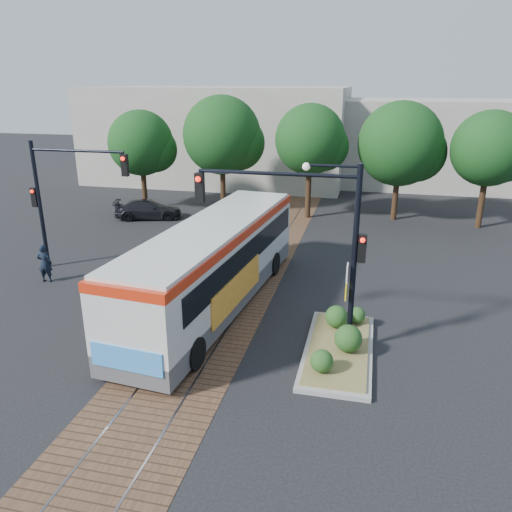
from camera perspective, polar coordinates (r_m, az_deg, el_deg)
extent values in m
plane|color=black|center=(18.71, -5.32, -7.71)|extent=(120.00, 120.00, 0.00)
cube|color=brown|center=(22.18, -2.09, -3.13)|extent=(3.60, 40.00, 0.01)
cube|color=slate|center=(22.37, -3.95, -2.94)|extent=(0.06, 40.00, 0.01)
cube|color=slate|center=(22.00, -0.20, -3.28)|extent=(0.06, 40.00, 0.01)
cylinder|color=#382314|center=(36.01, -12.65, 7.61)|extent=(0.36, 0.36, 2.86)
sphere|color=#103512|center=(35.53, -13.02, 12.48)|extent=(4.40, 4.40, 4.40)
cylinder|color=#382314|center=(34.74, -3.79, 7.84)|extent=(0.36, 0.36, 3.12)
sphere|color=#103512|center=(34.21, -3.93, 13.61)|extent=(5.20, 5.20, 5.20)
cylinder|color=#382314|center=(32.71, 5.99, 7.29)|extent=(0.36, 0.36, 3.39)
sphere|color=#103512|center=(32.18, 6.20, 13.12)|extent=(4.40, 4.40, 4.40)
cylinder|color=#382314|center=(33.35, 15.62, 6.45)|extent=(0.36, 0.36, 2.86)
sphere|color=#103512|center=(32.80, 16.16, 12.20)|extent=(5.20, 5.20, 5.20)
cylinder|color=#382314|center=(33.15, 24.36, 5.59)|extent=(0.36, 0.36, 3.12)
sphere|color=#103512|center=(32.63, 25.14, 11.06)|extent=(4.40, 4.40, 4.40)
cube|color=#ADA899|center=(45.99, -4.02, 13.74)|extent=(22.00, 12.00, 8.00)
cube|color=#ADA899|center=(46.49, 21.67, 11.90)|extent=(18.00, 10.00, 7.00)
cube|color=#4E4E51|center=(19.94, -4.68, -4.08)|extent=(3.83, 12.76, 0.73)
cube|color=silver|center=(19.44, -4.79, -0.40)|extent=(3.85, 12.76, 1.99)
cube|color=black|center=(19.61, -4.45, 0.76)|extent=(3.79, 11.52, 0.94)
cube|color=red|center=(19.08, -4.89, 2.86)|extent=(3.89, 12.77, 0.31)
cube|color=silver|center=(19.02, -4.90, 3.46)|extent=(3.73, 12.34, 0.15)
cube|color=black|center=(14.32, -14.63, -6.69)|extent=(1.68, 0.29, 0.94)
cube|color=#378BDD|center=(14.77, -14.60, -11.36)|extent=(2.30, 0.29, 0.73)
cube|color=orange|center=(18.28, -2.11, -3.77)|extent=(0.52, 4.70, 1.15)
cylinder|color=black|center=(16.95, -14.59, -9.36)|extent=(0.47, 1.08, 1.05)
cylinder|color=black|center=(15.86, -7.12, -10.96)|extent=(0.47, 1.08, 1.05)
cylinder|color=black|center=(23.80, -3.57, -0.21)|extent=(0.47, 1.08, 1.05)
cylinder|color=black|center=(23.04, 1.98, -0.86)|extent=(0.47, 1.08, 1.05)
cube|color=gray|center=(17.00, 9.39, -10.60)|extent=(2.20, 5.20, 0.15)
cube|color=olive|center=(16.94, 9.42, -10.26)|extent=(1.90, 4.80, 0.08)
sphere|color=#1E4719|center=(15.39, 7.53, -11.76)|extent=(0.70, 0.70, 0.70)
sphere|color=#1E4719|center=(16.52, 10.51, -9.20)|extent=(0.90, 0.90, 0.90)
sphere|color=#1E4719|center=(17.99, 9.19, -6.81)|extent=(0.80, 0.80, 0.80)
sphere|color=#1E4719|center=(18.46, 11.47, -6.59)|extent=(0.60, 0.60, 0.60)
cylinder|color=black|center=(15.86, 11.14, -0.44)|extent=(0.18, 0.18, 6.00)
cylinder|color=black|center=(15.46, 2.37, 9.38)|extent=(5.00, 0.12, 0.12)
cube|color=black|center=(16.21, -6.45, 7.77)|extent=(0.28, 0.22, 0.95)
sphere|color=#FF190C|center=(16.02, -6.66, 8.72)|extent=(0.18, 0.18, 0.18)
cube|color=black|center=(15.73, 12.04, 0.87)|extent=(0.26, 0.20, 0.90)
sphere|color=#FF190C|center=(15.51, 12.10, 1.77)|extent=(0.16, 0.16, 0.16)
cube|color=white|center=(15.89, 10.38, -1.89)|extent=(0.04, 0.45, 0.55)
cube|color=yellow|center=(16.14, 10.24, -4.04)|extent=(0.04, 0.45, 0.45)
cylinder|color=black|center=(15.18, 8.80, 10.14)|extent=(1.60, 0.08, 0.08)
sphere|color=silver|center=(15.27, 5.75, 10.13)|extent=(0.24, 0.24, 0.24)
cylinder|color=black|center=(25.37, -23.46, 5.27)|extent=(0.18, 0.18, 6.00)
cylinder|color=black|center=(23.66, -19.82, 11.25)|extent=(4.50, 0.12, 0.12)
cube|color=black|center=(22.61, -14.77, 10.00)|extent=(0.28, 0.22, 0.95)
sphere|color=#FF190C|center=(22.44, -15.00, 10.69)|extent=(0.18, 0.18, 0.18)
cube|color=black|center=(25.42, -23.98, 6.16)|extent=(0.26, 0.20, 0.90)
sphere|color=#FF190C|center=(25.26, -24.25, 6.75)|extent=(0.16, 0.16, 0.16)
imported|color=black|center=(23.97, -23.00, -0.77)|extent=(0.70, 0.54, 1.74)
imported|color=black|center=(33.25, -12.21, 5.25)|extent=(4.59, 2.93, 1.24)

